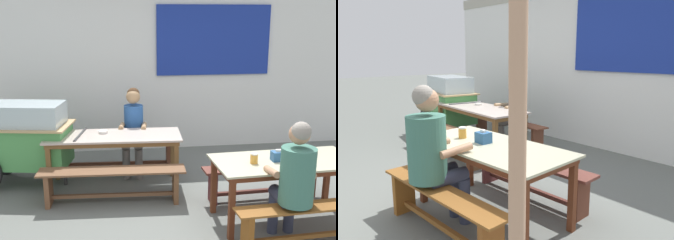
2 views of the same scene
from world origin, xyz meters
The scene contains 14 objects.
ground_plane centered at (0.00, 0.00, 0.00)m, with size 40.00×40.00×0.00m, color slate.
backdrop_wall centered at (0.02, 2.80, 1.48)m, with size 7.20×0.23×2.82m.
dining_table_far centered at (-0.98, 1.18, 0.65)m, with size 1.86×0.78×0.73m.
dining_table_near centered at (0.92, -0.11, 0.65)m, with size 1.67×0.84×0.73m.
bench_far_back centered at (-0.95, 1.76, 0.29)m, with size 1.84×0.36×0.44m.
bench_far_front centered at (-1.02, 0.60, 0.30)m, with size 1.83×0.41×0.44m.
bench_near_back centered at (0.89, 0.47, 0.30)m, with size 1.58×0.33×0.44m.
bench_near_front centered at (0.95, -0.69, 0.28)m, with size 1.57×0.33×0.44m.
food_cart centered at (-2.19, 1.38, 0.68)m, with size 1.67×0.96×1.16m.
person_center_facing centered at (-0.68, 1.66, 0.71)m, with size 0.43×0.58×1.27m.
person_near_front centered at (0.78, -0.64, 0.75)m, with size 0.45×0.54×1.33m.
tissue_box centered at (0.82, -0.11, 0.78)m, with size 0.14×0.12×0.13m.
condiment_jar centered at (0.53, -0.16, 0.78)m, with size 0.08×0.08×0.12m.
soup_bowl centered at (-1.13, 1.29, 0.74)m, with size 0.13×0.13×0.04m, color silver.
Camera 1 is at (-1.00, -4.30, 2.30)m, focal length 44.58 mm.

